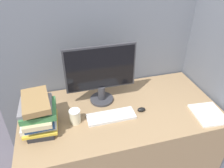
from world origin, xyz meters
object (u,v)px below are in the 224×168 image
at_px(keyboard, 111,116).
at_px(mouse, 141,110).
at_px(coffee_cup, 75,116).
at_px(book_stack, 39,114).
at_px(monitor, 101,74).

bearing_deg(keyboard, mouse, 1.62).
bearing_deg(coffee_cup, book_stack, 178.16).
bearing_deg(keyboard, coffee_cup, 176.08).
distance_m(monitor, book_stack, 0.54).
bearing_deg(book_stack, monitor, 22.57).
distance_m(monitor, keyboard, 0.33).
relative_size(keyboard, mouse, 5.69).
bearing_deg(keyboard, book_stack, 177.08).
bearing_deg(monitor, book_stack, -157.43).
distance_m(keyboard, coffee_cup, 0.27).
xyz_separation_m(monitor, mouse, (0.27, -0.22, -0.23)).
bearing_deg(book_stack, coffee_cup, -1.84).
height_order(keyboard, coffee_cup, coffee_cup).
bearing_deg(mouse, coffee_cup, 178.75).
bearing_deg(keyboard, monitor, 95.01).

